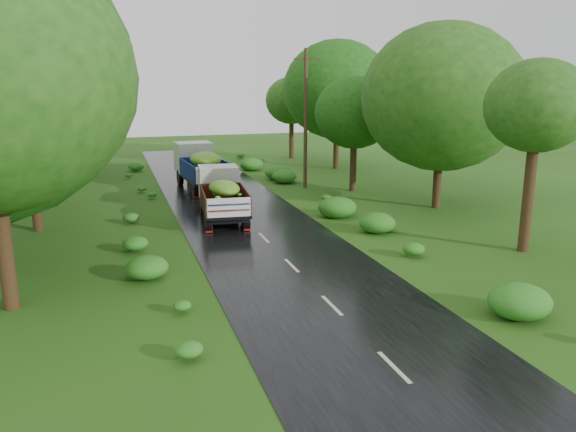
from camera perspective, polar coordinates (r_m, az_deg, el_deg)
name	(u,v)px	position (r m, az deg, el deg)	size (l,w,h in m)	color
ground	(394,368)	(14.27, 10.71, -14.90)	(120.00, 120.00, 0.00)	#1E420E
road	(320,294)	(18.38, 3.30, -7.93)	(6.50, 80.00, 0.02)	black
road_lines	(310,283)	(19.25, 2.24, -6.86)	(0.12, 69.60, 0.00)	#BFB78C
truck_near	(222,192)	(27.94, -6.74, 2.41)	(2.55, 5.90, 2.41)	black
truck_far	(201,164)	(36.05, -8.88, 5.20)	(2.78, 6.74, 2.77)	black
utility_pole	(306,118)	(35.75, 1.80, 9.95)	(1.49, 0.51, 8.67)	#382616
trees_left	(16,79)	(30.86, -25.88, 12.41)	(7.25, 33.56, 10.08)	black
trees_right	(372,99)	(36.86, 8.54, 11.71)	(6.05, 32.36, 7.90)	black
shrubs	(253,220)	(26.49, -3.62, -0.39)	(11.90, 44.00, 0.70)	#1C6818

